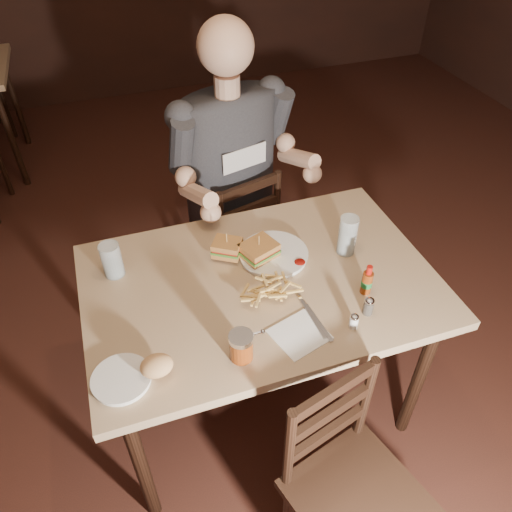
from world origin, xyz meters
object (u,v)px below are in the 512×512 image
object	(u,v)px
syrup_dispenser	(241,346)
chair_far	(232,234)
dinner_plate	(274,255)
main_table	(260,295)
glass_right	(348,235)
glass_left	(112,260)
chair_near	(358,499)
diner	(234,146)
side_plate	(122,380)
hot_sauce	(367,279)

from	to	relation	value
syrup_dispenser	chair_far	bearing A→B (deg)	75.55
dinner_plate	syrup_dispenser	size ratio (longest dim) A/B	2.55
chair_far	syrup_dispenser	world-z (taller)	syrup_dispenser
main_table	dinner_plate	size ratio (longest dim) A/B	4.94
glass_right	glass_left	bearing A→B (deg)	168.88
chair_far	main_table	bearing A→B (deg)	67.84
chair_near	glass_right	bearing A→B (deg)	54.19
glass_right	main_table	bearing A→B (deg)	-172.97
chair_far	dinner_plate	world-z (taller)	chair_far
diner	side_plate	distance (m)	1.14
hot_sauce	diner	bearing A→B (deg)	104.88
main_table	hot_sauce	size ratio (longest dim) A/B	10.44
glass_left	hot_sauce	size ratio (longest dim) A/B	1.11
chair_near	glass_right	world-z (taller)	glass_right
chair_far	hot_sauce	bearing A→B (deg)	90.62
glass_left	side_plate	size ratio (longest dim) A/B	0.77
chair_near	glass_right	xyz separation A→B (m)	(0.28, 0.74, 0.43)
glass_left	side_plate	distance (m)	0.49
side_plate	glass_right	bearing A→B (deg)	18.98
diner	glass_right	size ratio (longest dim) A/B	6.55
diner	chair_near	bearing A→B (deg)	-105.42
chair_near	glass_left	world-z (taller)	glass_left
chair_far	glass_left	xyz separation A→B (m)	(-0.59, -0.50, 0.42)
dinner_plate	glass_left	world-z (taller)	glass_left
glass_right	syrup_dispenser	bearing A→B (deg)	-147.34
main_table	dinner_plate	bearing A→B (deg)	49.90
chair_far	glass_right	xyz separation A→B (m)	(0.27, -0.66, 0.43)
side_plate	chair_near	bearing A→B (deg)	-34.65
hot_sauce	side_plate	distance (m)	0.88
glass_left	side_plate	bearing A→B (deg)	-95.07
chair_far	chair_near	world-z (taller)	chair_near
syrup_dispenser	side_plate	distance (m)	0.37
chair_near	dinner_plate	xyz separation A→B (m)	(0.01, 0.81, 0.36)
dinner_plate	glass_right	distance (m)	0.29
chair_near	syrup_dispenser	world-z (taller)	syrup_dispenser
dinner_plate	side_plate	xyz separation A→B (m)	(-0.63, -0.38, -0.00)
chair_near	diner	distance (m)	1.46
dinner_plate	hot_sauce	distance (m)	0.38
dinner_plate	hot_sauce	bearing A→B (deg)	-49.76
dinner_plate	glass_right	size ratio (longest dim) A/B	1.61
diner	side_plate	world-z (taller)	diner
dinner_plate	glass_right	bearing A→B (deg)	-13.28
diner	hot_sauce	size ratio (longest dim) A/B	8.59
chair_far	glass_left	bearing A→B (deg)	25.56
hot_sauce	glass_left	bearing A→B (deg)	154.84
dinner_plate	side_plate	bearing A→B (deg)	-149.21
chair_far	syrup_dispenser	distance (m)	1.12
glass_left	hot_sauce	bearing A→B (deg)	-25.16
dinner_plate	glass_right	xyz separation A→B (m)	(0.27, -0.06, 0.07)
diner	dinner_plate	distance (m)	0.58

